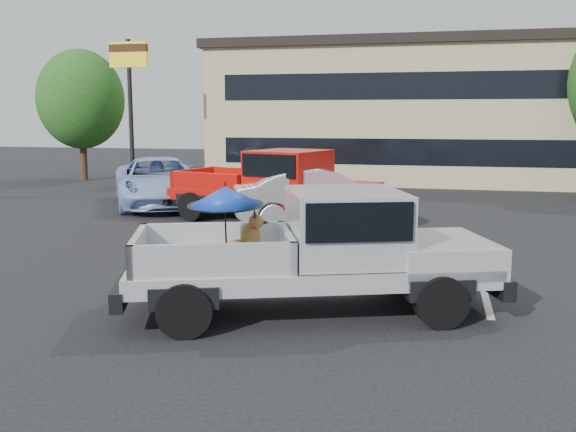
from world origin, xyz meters
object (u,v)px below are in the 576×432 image
silver_pickup (330,245)px  tree_back (520,87)px  tree_left (81,99)px  motel_sign (129,74)px  silver_sedan (321,197)px  blue_suv (158,182)px  red_pickup (283,184)px

silver_pickup → tree_back: bearing=58.1°
tree_back → tree_left: bearing=-160.7°
motel_sign → silver_sedan: (9.06, -6.84, -3.86)m
silver_pickup → silver_sedan: 7.95m
tree_left → silver_pickup: tree_left is taller
tree_back → blue_suv: size_ratio=1.23×
tree_left → blue_suv: (7.08, -7.30, -2.93)m
motel_sign → tree_left: (-4.00, 3.00, -0.92)m
motel_sign → red_pickup: size_ratio=0.91×
motel_sign → tree_left: size_ratio=1.00×
red_pickup → silver_sedan: (1.08, -0.04, -0.33)m
motel_sign → tree_left: bearing=143.1°
tree_back → motel_sign: bearing=-148.0°
red_pickup → silver_sedan: 1.13m
tree_back → silver_pickup: tree_back is taller
tree_left → tree_back: (20.00, 7.00, 0.68)m
silver_pickup → red_pickup: (-2.63, 7.84, 0.07)m
silver_pickup → blue_suv: silver_pickup is taller
tree_left → silver_sedan: 16.61m
tree_left → tree_back: tree_back is taller
motel_sign → red_pickup: 11.06m
motel_sign → blue_suv: size_ratio=1.03×
tree_back → silver_sedan: size_ratio=1.48×
silver_sedan → red_pickup: bearing=64.7°
motel_sign → silver_pickup: 18.43m
tree_back → blue_suv: (-12.92, -14.30, -3.61)m
tree_left → red_pickup: (11.97, -9.80, -2.61)m
motel_sign → silver_pickup: (10.60, -14.64, -3.60)m
tree_left → silver_sedan: bearing=-37.0°
red_pickup → blue_suv: bearing=171.2°
silver_pickup → red_pickup: silver_pickup is taller
motel_sign → tree_back: 18.87m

